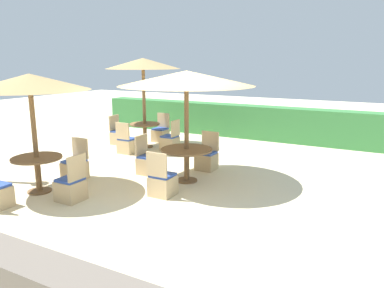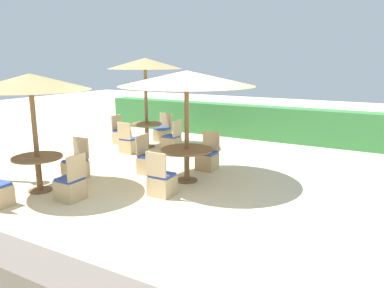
{
  "view_description": "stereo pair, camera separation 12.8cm",
  "coord_description": "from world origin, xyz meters",
  "px_view_note": "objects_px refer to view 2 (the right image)",
  "views": [
    {
      "loc": [
        3.76,
        -6.31,
        2.67
      ],
      "look_at": [
        0.0,
        0.6,
        0.9
      ],
      "focal_mm": 35.0,
      "sensor_mm": 36.0,
      "label": 1
    },
    {
      "loc": [
        3.87,
        -6.25,
        2.67
      ],
      "look_at": [
        0.0,
        0.6,
        0.9
      ],
      "focal_mm": 35.0,
      "sensor_mm": 36.0,
      "label": 2
    }
  ],
  "objects_px": {
    "parasol_back_left": "(145,64)",
    "parasol_center": "(187,79)",
    "patio_chair_back_left_south": "(129,144)",
    "patio_chair_front_left_east": "(71,187)",
    "round_table_back_left": "(147,129)",
    "parasol_front_left": "(30,82)",
    "patio_chair_center_south": "(162,183)",
    "patio_chair_back_left_west": "(121,136)",
    "patio_chair_center_west": "(149,163)",
    "patio_chair_back_left_north": "(163,133)",
    "round_table_front_left": "(38,164)",
    "patio_chair_front_left_north": "(76,167)",
    "patio_chair_back_left_east": "(172,142)",
    "round_table_center": "(187,155)",
    "patio_chair_center_north": "(207,159)"
  },
  "relations": [
    {
      "from": "round_table_back_left",
      "to": "parasol_back_left",
      "type": "bearing_deg",
      "value": 63.43
    },
    {
      "from": "patio_chair_front_left_north",
      "to": "patio_chair_center_north",
      "type": "height_order",
      "value": "same"
    },
    {
      "from": "patio_chair_front_left_north",
      "to": "parasol_back_left",
      "type": "xyz_separation_m",
      "value": [
        -0.48,
        3.41,
        2.29
      ]
    },
    {
      "from": "round_table_center",
      "to": "patio_chair_back_left_south",
      "type": "bearing_deg",
      "value": 152.92
    },
    {
      "from": "parasol_front_left",
      "to": "parasol_center",
      "type": "xyz_separation_m",
      "value": [
        2.34,
        2.07,
        0.04
      ]
    },
    {
      "from": "patio_chair_front_left_east",
      "to": "patio_chair_center_west",
      "type": "xyz_separation_m",
      "value": [
        0.29,
        2.17,
        0.0
      ]
    },
    {
      "from": "patio_chair_back_left_east",
      "to": "round_table_center",
      "type": "bearing_deg",
      "value": -141.12
    },
    {
      "from": "round_table_front_left",
      "to": "patio_chair_front_left_north",
      "type": "relative_size",
      "value": 1.08
    },
    {
      "from": "patio_chair_back_left_south",
      "to": "parasol_front_left",
      "type": "bearing_deg",
      "value": -82.49
    },
    {
      "from": "patio_chair_front_left_north",
      "to": "patio_chair_back_left_east",
      "type": "distance_m",
      "value": 3.46
    },
    {
      "from": "parasol_center",
      "to": "patio_chair_center_south",
      "type": "xyz_separation_m",
      "value": [
        0.02,
        -1.04,
        -2.02
      ]
    },
    {
      "from": "patio_chair_front_left_north",
      "to": "patio_chair_back_left_west",
      "type": "relative_size",
      "value": 1.0
    },
    {
      "from": "parasol_center",
      "to": "patio_chair_front_left_east",
      "type": "bearing_deg",
      "value": -123.13
    },
    {
      "from": "patio_chair_front_left_east",
      "to": "round_table_center",
      "type": "relative_size",
      "value": 0.81
    },
    {
      "from": "parasol_back_left",
      "to": "round_table_back_left",
      "type": "relative_size",
      "value": 2.94
    },
    {
      "from": "patio_chair_back_left_west",
      "to": "patio_chair_center_west",
      "type": "distance_m",
      "value": 3.5
    },
    {
      "from": "parasol_center",
      "to": "round_table_center",
      "type": "xyz_separation_m",
      "value": [
        0.0,
        0.0,
        -1.68
      ]
    },
    {
      "from": "patio_chair_back_left_north",
      "to": "patio_chair_center_west",
      "type": "bearing_deg",
      "value": 118.66
    },
    {
      "from": "patio_chair_front_left_east",
      "to": "patio_chair_center_west",
      "type": "bearing_deg",
      "value": -7.69
    },
    {
      "from": "parasol_front_left",
      "to": "patio_chair_front_left_east",
      "type": "relative_size",
      "value": 2.6
    },
    {
      "from": "round_table_front_left",
      "to": "patio_chair_back_left_north",
      "type": "height_order",
      "value": "patio_chair_back_left_north"
    },
    {
      "from": "patio_chair_front_left_east",
      "to": "round_table_back_left",
      "type": "height_order",
      "value": "patio_chair_front_left_east"
    },
    {
      "from": "parasol_front_left",
      "to": "patio_chair_front_left_east",
      "type": "height_order",
      "value": "parasol_front_left"
    },
    {
      "from": "patio_chair_back_left_north",
      "to": "patio_chair_center_west",
      "type": "height_order",
      "value": "same"
    },
    {
      "from": "patio_chair_back_left_west",
      "to": "patio_chair_back_left_south",
      "type": "height_order",
      "value": "same"
    },
    {
      "from": "patio_chair_center_west",
      "to": "patio_chair_back_left_south",
      "type": "bearing_deg",
      "value": -128.72
    },
    {
      "from": "round_table_back_left",
      "to": "patio_chair_center_south",
      "type": "bearing_deg",
      "value": -50.01
    },
    {
      "from": "parasol_front_left",
      "to": "patio_chair_back_left_south",
      "type": "distance_m",
      "value": 4.05
    },
    {
      "from": "round_table_front_left",
      "to": "patio_chair_back_left_north",
      "type": "distance_m",
      "value": 5.38
    },
    {
      "from": "patio_chair_back_left_east",
      "to": "parasol_center",
      "type": "bearing_deg",
      "value": -141.12
    },
    {
      "from": "parasol_center",
      "to": "patio_chair_back_left_north",
      "type": "bearing_deg",
      "value": 130.99
    },
    {
      "from": "round_table_center",
      "to": "patio_chair_center_north",
      "type": "height_order",
      "value": "patio_chair_center_north"
    },
    {
      "from": "patio_chair_back_left_north",
      "to": "patio_chair_center_south",
      "type": "distance_m",
      "value": 5.18
    },
    {
      "from": "patio_chair_back_left_east",
      "to": "round_table_back_left",
      "type": "bearing_deg",
      "value": 91.54
    },
    {
      "from": "round_table_back_left",
      "to": "patio_chair_back_left_north",
      "type": "relative_size",
      "value": 1.0
    },
    {
      "from": "round_table_front_left",
      "to": "round_table_center",
      "type": "height_order",
      "value": "round_table_center"
    },
    {
      "from": "round_table_front_left",
      "to": "patio_chair_front_left_north",
      "type": "height_order",
      "value": "patio_chair_front_left_north"
    },
    {
      "from": "patio_chair_back_left_south",
      "to": "patio_chair_front_left_east",
      "type": "bearing_deg",
      "value": -68.09
    },
    {
      "from": "parasol_back_left",
      "to": "patio_chair_back_left_east",
      "type": "height_order",
      "value": "parasol_back_left"
    },
    {
      "from": "parasol_back_left",
      "to": "patio_chair_back_left_south",
      "type": "height_order",
      "value": "parasol_back_left"
    },
    {
      "from": "parasol_back_left",
      "to": "parasol_center",
      "type": "relative_size",
      "value": 0.93
    },
    {
      "from": "round_table_front_left",
      "to": "patio_chair_back_left_east",
      "type": "relative_size",
      "value": 1.08
    },
    {
      "from": "patio_chair_back_left_south",
      "to": "patio_chair_center_south",
      "type": "relative_size",
      "value": 1.0
    },
    {
      "from": "patio_chair_front_left_east",
      "to": "round_table_back_left",
      "type": "xyz_separation_m",
      "value": [
        -1.42,
        4.44,
        0.3
      ]
    },
    {
      "from": "patio_chair_center_north",
      "to": "patio_chair_center_south",
      "type": "relative_size",
      "value": 1.0
    },
    {
      "from": "patio_chair_back_left_east",
      "to": "patio_chair_back_left_south",
      "type": "distance_m",
      "value": 1.29
    },
    {
      "from": "parasol_front_left",
      "to": "patio_chair_back_left_north",
      "type": "bearing_deg",
      "value": 95.38
    },
    {
      "from": "parasol_center",
      "to": "round_table_center",
      "type": "relative_size",
      "value": 2.57
    },
    {
      "from": "parasol_front_left",
      "to": "patio_chair_center_south",
      "type": "distance_m",
      "value": 3.25
    },
    {
      "from": "parasol_back_left",
      "to": "parasol_front_left",
      "type": "bearing_deg",
      "value": -84.04
    }
  ]
}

